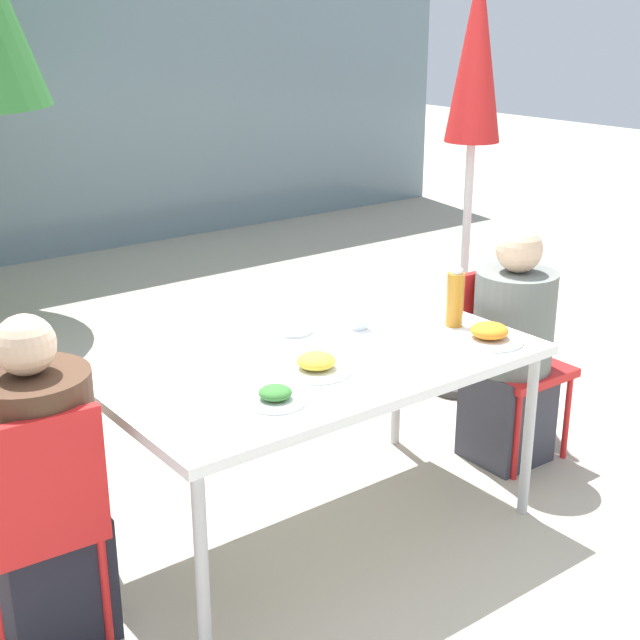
{
  "coord_description": "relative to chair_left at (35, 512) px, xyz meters",
  "views": [
    {
      "loc": [
        -1.88,
        -2.47,
        2.0
      ],
      "look_at": [
        0.0,
        0.0,
        0.91
      ],
      "focal_mm": 50.0,
      "sensor_mm": 36.0,
      "label": 1
    }
  ],
  "objects": [
    {
      "name": "person_right",
      "position": [
        2.2,
        -0.01,
        0.0
      ],
      "size": [
        0.36,
        0.36,
        1.11
      ],
      "rotation": [
        0.0,
        0.0,
        3.12
      ],
      "color": "#383842",
      "rests_on": "ground"
    },
    {
      "name": "chair_left",
      "position": [
        0.0,
        0.0,
        0.0
      ],
      "size": [
        0.42,
        0.42,
        0.87
      ],
      "rotation": [
        0.0,
        0.0,
        -0.06
      ],
      "color": "red",
      "rests_on": "ground"
    },
    {
      "name": "closed_umbrella",
      "position": [
        2.61,
        0.69,
        1.1
      ],
      "size": [
        0.36,
        0.36,
        2.24
      ],
      "color": "#333333",
      "rests_on": "ground"
    },
    {
      "name": "plate_2",
      "position": [
        1.03,
        -0.09,
        0.27
      ],
      "size": [
        0.26,
        0.26,
        0.07
      ],
      "color": "white",
      "rests_on": "dining_table"
    },
    {
      "name": "salad_bowl",
      "position": [
        1.21,
        0.3,
        0.27
      ],
      "size": [
        0.15,
        0.15,
        0.06
      ],
      "color": "white",
      "rests_on": "dining_table"
    },
    {
      "name": "chair_right",
      "position": [
        2.25,
        0.07,
        0.0
      ],
      "size": [
        0.41,
        0.41,
        0.87
      ],
      "rotation": [
        0.0,
        0.0,
        3.12
      ],
      "color": "red",
      "rests_on": "ground"
    },
    {
      "name": "bottle",
      "position": [
        1.78,
        -0.04,
        0.36
      ],
      "size": [
        0.07,
        0.07,
        0.24
      ],
      "color": "#B7751E",
      "rests_on": "dining_table"
    },
    {
      "name": "ground_plane",
      "position": [
        1.13,
        0.01,
        -0.51
      ],
      "size": [
        24.0,
        24.0,
        0.0
      ],
      "primitive_type": "plane",
      "color": "#B2A893"
    },
    {
      "name": "drinking_cup",
      "position": [
        1.45,
        0.18,
        0.29
      ],
      "size": [
        0.08,
        0.08,
        0.1
      ],
      "color": "silver",
      "rests_on": "dining_table"
    },
    {
      "name": "dining_table",
      "position": [
        1.13,
        0.01,
        0.19
      ],
      "size": [
        1.64,
        0.92,
        0.76
      ],
      "color": "white",
      "rests_on": "ground"
    },
    {
      "name": "plate_1",
      "position": [
        0.76,
        -0.22,
        0.26
      ],
      "size": [
        0.2,
        0.2,
        0.06
      ],
      "color": "white",
      "rests_on": "dining_table"
    },
    {
      "name": "plate_0",
      "position": [
        1.76,
        -0.25,
        0.27
      ],
      "size": [
        0.27,
        0.27,
        0.07
      ],
      "color": "white",
      "rests_on": "dining_table"
    },
    {
      "name": "person_left",
      "position": [
        0.05,
        0.08,
        0.01
      ],
      "size": [
        0.38,
        0.38,
        1.13
      ],
      "rotation": [
        0.0,
        0.0,
        -0.06
      ],
      "color": "black",
      "rests_on": "ground"
    }
  ]
}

